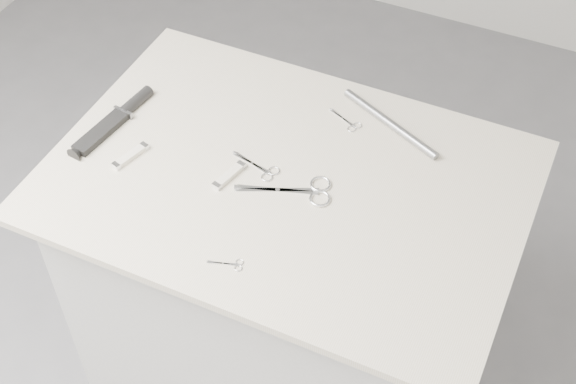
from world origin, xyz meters
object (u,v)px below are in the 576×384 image
at_px(plinth, 287,305).
at_px(large_shears, 305,191).
at_px(pocket_knife_a, 130,156).
at_px(metal_rail, 390,123).
at_px(tiny_scissors, 230,264).
at_px(embroidery_scissors_b, 348,123).
at_px(pocket_knife_b, 229,175).
at_px(embroidery_scissors_a, 262,169).
at_px(sheathed_knife, 117,118).

distance_m(plinth, large_shears, 0.48).
xyz_separation_m(pocket_knife_a, metal_rail, (0.47, 0.33, 0.00)).
bearing_deg(tiny_scissors, plinth, 72.13).
xyz_separation_m(plinth, embroidery_scissors_b, (0.05, 0.21, 0.47)).
height_order(embroidery_scissors_b, pocket_knife_b, pocket_knife_b).
bearing_deg(embroidery_scissors_a, sheathed_knife, -166.49).
xyz_separation_m(embroidery_scissors_b, tiny_scissors, (-0.06, -0.47, -0.00)).
height_order(tiny_scissors, sheathed_knife, sheathed_knife).
bearing_deg(metal_rail, embroidery_scissors_a, -129.56).
bearing_deg(sheathed_knife, metal_rail, -59.31).
relative_size(plinth, embroidery_scissors_a, 7.80).
relative_size(sheathed_knife, metal_rail, 0.88).
bearing_deg(pocket_knife_a, large_shears, -63.73).
bearing_deg(pocket_knife_b, plinth, -52.02).
bearing_deg(embroidery_scissors_a, pocket_knife_b, -123.72).
bearing_deg(embroidery_scissors_b, metal_rail, 42.35).
relative_size(tiny_scissors, pocket_knife_a, 0.76).
relative_size(large_shears, pocket_knife_a, 2.13).
distance_m(large_shears, tiny_scissors, 0.24).
bearing_deg(large_shears, pocket_knife_b, 168.78).
bearing_deg(pocket_knife_b, sheathed_knife, 94.44).
height_order(embroidery_scissors_b, pocket_knife_a, pocket_knife_a).
bearing_deg(pocket_knife_a, plinth, -58.87).
bearing_deg(pocket_knife_b, tiny_scissors, -138.11).
xyz_separation_m(large_shears, embroidery_scissors_b, (0.00, 0.23, -0.00)).
bearing_deg(pocket_knife_a, tiny_scissors, -100.52).
height_order(pocket_knife_b, metal_rail, metal_rail).
bearing_deg(plinth, pocket_knife_b, -155.83).
distance_m(pocket_knife_a, metal_rail, 0.58).
xyz_separation_m(large_shears, tiny_scissors, (-0.05, -0.23, -0.00)).
height_order(large_shears, metal_rail, metal_rail).
bearing_deg(pocket_knife_b, large_shears, -65.99).
bearing_deg(embroidery_scissors_a, plinth, 14.72).
height_order(tiny_scissors, pocket_knife_a, pocket_knife_a).
relative_size(large_shears, embroidery_scissors_a, 1.71).
xyz_separation_m(embroidery_scissors_b, pocket_knife_b, (-0.17, -0.26, 0.00)).
bearing_deg(embroidery_scissors_a, pocket_knife_a, -148.54).
relative_size(embroidery_scissors_b, pocket_knife_a, 0.94).
bearing_deg(pocket_knife_b, embroidery_scissors_b, -18.41).
bearing_deg(embroidery_scissors_b, pocket_knife_a, -117.76).
relative_size(sheathed_knife, pocket_knife_a, 2.64).
relative_size(sheathed_knife, pocket_knife_b, 2.68).
xyz_separation_m(embroidery_scissors_b, sheathed_knife, (-0.48, -0.21, 0.01)).
relative_size(plinth, tiny_scissors, 12.84).
distance_m(embroidery_scissors_b, pocket_knife_a, 0.49).
distance_m(large_shears, pocket_knife_a, 0.39).
bearing_deg(embroidery_scissors_a, tiny_scissors, -63.68).
bearing_deg(metal_rail, plinth, -120.66).
bearing_deg(sheathed_knife, large_shears, -84.98).
height_order(embroidery_scissors_a, metal_rail, metal_rail).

